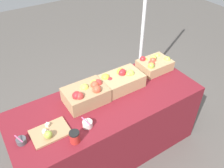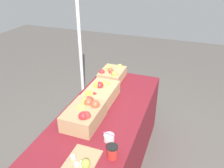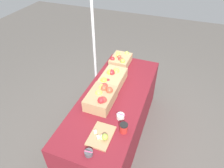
{
  "view_description": "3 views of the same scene",
  "coord_description": "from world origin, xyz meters",
  "px_view_note": "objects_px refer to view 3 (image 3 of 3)",
  "views": [
    {
      "loc": [
        -0.87,
        -1.45,
        2.27
      ],
      "look_at": [
        0.05,
        -0.01,
        0.93
      ],
      "focal_mm": 38.02,
      "sensor_mm": 36.0,
      "label": 1
    },
    {
      "loc": [
        -1.63,
        -0.69,
        2.02
      ],
      "look_at": [
        0.19,
        -0.03,
        0.98
      ],
      "focal_mm": 36.79,
      "sensor_mm": 36.0,
      "label": 2
    },
    {
      "loc": [
        -1.73,
        -0.62,
        2.4
      ],
      "look_at": [
        0.14,
        0.08,
        0.81
      ],
      "focal_mm": 32.35,
      "sensor_mm": 36.0,
      "label": 3
    }
  ],
  "objects_px": {
    "cutting_board_front": "(102,136)",
    "sample_bowl_mid": "(120,116)",
    "coffee_cup": "(124,128)",
    "tent_pole": "(93,33)",
    "apple_crate_left": "(120,60)",
    "sample_bowl_near": "(89,153)",
    "apple_crate_middle": "(113,78)",
    "apple_crate_right": "(101,97)"
  },
  "relations": [
    {
      "from": "cutting_board_front",
      "to": "sample_bowl_mid",
      "type": "xyz_separation_m",
      "value": [
        0.3,
        -0.09,
        0.01
      ]
    },
    {
      "from": "apple_crate_left",
      "to": "apple_crate_right",
      "type": "distance_m",
      "value": 0.89
    },
    {
      "from": "apple_crate_left",
      "to": "sample_bowl_near",
      "type": "xyz_separation_m",
      "value": [
        -1.56,
        -0.22,
        -0.04
      ]
    },
    {
      "from": "apple_crate_middle",
      "to": "cutting_board_front",
      "type": "distance_m",
      "value": 0.88
    },
    {
      "from": "coffee_cup",
      "to": "apple_crate_left",
      "type": "bearing_deg",
      "value": 20.27
    },
    {
      "from": "apple_crate_right",
      "to": "tent_pole",
      "type": "bearing_deg",
      "value": 28.21
    },
    {
      "from": "apple_crate_left",
      "to": "cutting_board_front",
      "type": "relative_size",
      "value": 1.14
    },
    {
      "from": "apple_crate_right",
      "to": "cutting_board_front",
      "type": "xyz_separation_m",
      "value": [
        -0.45,
        -0.19,
        -0.07
      ]
    },
    {
      "from": "apple_crate_right",
      "to": "coffee_cup",
      "type": "bearing_deg",
      "value": -129.14
    },
    {
      "from": "apple_crate_left",
      "to": "sample_bowl_near",
      "type": "distance_m",
      "value": 1.57
    },
    {
      "from": "sample_bowl_mid",
      "to": "coffee_cup",
      "type": "relative_size",
      "value": 0.96
    },
    {
      "from": "apple_crate_right",
      "to": "sample_bowl_near",
      "type": "xyz_separation_m",
      "value": [
        -0.67,
        -0.16,
        -0.06
      ]
    },
    {
      "from": "sample_bowl_near",
      "to": "apple_crate_left",
      "type": "bearing_deg",
      "value": 8.21
    },
    {
      "from": "sample_bowl_mid",
      "to": "tent_pole",
      "type": "bearing_deg",
      "value": 34.86
    },
    {
      "from": "apple_crate_right",
      "to": "sample_bowl_near",
      "type": "bearing_deg",
      "value": -166.78
    },
    {
      "from": "tent_pole",
      "to": "apple_crate_middle",
      "type": "bearing_deg",
      "value": -140.93
    },
    {
      "from": "sample_bowl_mid",
      "to": "tent_pole",
      "type": "height_order",
      "value": "tent_pole"
    },
    {
      "from": "sample_bowl_near",
      "to": "apple_crate_middle",
      "type": "bearing_deg",
      "value": 8.9
    },
    {
      "from": "coffee_cup",
      "to": "cutting_board_front",
      "type": "bearing_deg",
      "value": 128.37
    },
    {
      "from": "apple_crate_middle",
      "to": "apple_crate_right",
      "type": "height_order",
      "value": "apple_crate_right"
    },
    {
      "from": "cutting_board_front",
      "to": "sample_bowl_mid",
      "type": "height_order",
      "value": "sample_bowl_mid"
    },
    {
      "from": "apple_crate_right",
      "to": "sample_bowl_mid",
      "type": "bearing_deg",
      "value": -116.86
    },
    {
      "from": "apple_crate_right",
      "to": "coffee_cup",
      "type": "xyz_separation_m",
      "value": [
        -0.3,
        -0.37,
        -0.04
      ]
    },
    {
      "from": "apple_crate_left",
      "to": "sample_bowl_mid",
      "type": "xyz_separation_m",
      "value": [
        -1.03,
        -0.35,
        -0.04
      ]
    },
    {
      "from": "sample_bowl_near",
      "to": "sample_bowl_mid",
      "type": "xyz_separation_m",
      "value": [
        0.52,
        -0.13,
        0.0
      ]
    },
    {
      "from": "coffee_cup",
      "to": "tent_pole",
      "type": "bearing_deg",
      "value": 34.24
    },
    {
      "from": "coffee_cup",
      "to": "tent_pole",
      "type": "relative_size",
      "value": 0.05
    },
    {
      "from": "cutting_board_front",
      "to": "coffee_cup",
      "type": "bearing_deg",
      "value": -51.63
    },
    {
      "from": "sample_bowl_near",
      "to": "sample_bowl_mid",
      "type": "height_order",
      "value": "sample_bowl_mid"
    },
    {
      "from": "sample_bowl_near",
      "to": "tent_pole",
      "type": "bearing_deg",
      "value": 23.08
    },
    {
      "from": "apple_crate_right",
      "to": "sample_bowl_mid",
      "type": "distance_m",
      "value": 0.33
    },
    {
      "from": "apple_crate_left",
      "to": "apple_crate_right",
      "type": "height_order",
      "value": "apple_crate_right"
    },
    {
      "from": "coffee_cup",
      "to": "apple_crate_middle",
      "type": "bearing_deg",
      "value": 28.45
    },
    {
      "from": "apple_crate_right",
      "to": "sample_bowl_mid",
      "type": "relative_size",
      "value": 3.9
    },
    {
      "from": "apple_crate_right",
      "to": "cutting_board_front",
      "type": "height_order",
      "value": "apple_crate_right"
    },
    {
      "from": "coffee_cup",
      "to": "sample_bowl_near",
      "type": "bearing_deg",
      "value": 149.24
    },
    {
      "from": "apple_crate_middle",
      "to": "tent_pole",
      "type": "relative_size",
      "value": 0.2
    },
    {
      "from": "cutting_board_front",
      "to": "apple_crate_left",
      "type": "bearing_deg",
      "value": 11.02
    },
    {
      "from": "sample_bowl_mid",
      "to": "apple_crate_middle",
      "type": "bearing_deg",
      "value": 28.35
    },
    {
      "from": "coffee_cup",
      "to": "sample_bowl_mid",
      "type": "bearing_deg",
      "value": 28.82
    },
    {
      "from": "apple_crate_middle",
      "to": "cutting_board_front",
      "type": "xyz_separation_m",
      "value": [
        -0.85,
        -0.2,
        -0.06
      ]
    },
    {
      "from": "apple_crate_left",
      "to": "cutting_board_front",
      "type": "distance_m",
      "value": 1.36
    }
  ]
}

